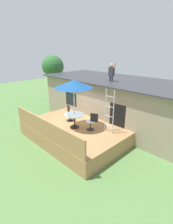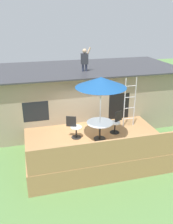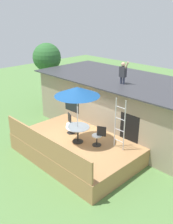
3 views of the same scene
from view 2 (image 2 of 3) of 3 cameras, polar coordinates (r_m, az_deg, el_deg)
ground_plane at (r=10.08m, az=2.01°, el=-10.24°), size 40.00×40.00×0.00m
house at (r=12.62m, az=-2.56°, el=4.05°), size 10.50×4.50×2.93m
deck at (r=9.87m, az=2.05°, el=-8.29°), size 5.54×3.77×0.80m
deck_railing at (r=7.95m, az=5.96°, el=-9.49°), size 5.44×0.08×0.90m
patio_table at (r=9.34m, az=3.24°, el=-3.35°), size 1.04×1.04×0.74m
patio_umbrella at (r=8.72m, az=3.49°, el=7.14°), size 1.90×1.90×2.54m
step_ladder at (r=10.44m, az=10.33°, el=2.21°), size 0.52×0.04×2.20m
person_figure at (r=11.35m, az=-0.42°, el=12.77°), size 0.47×0.20×1.11m
patio_chair_left at (r=9.52m, az=-2.92°, el=-3.66°), size 0.60×0.44×0.92m
patio_chair_right at (r=10.02m, az=7.16°, el=-2.45°), size 0.59×0.44×0.92m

